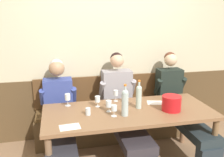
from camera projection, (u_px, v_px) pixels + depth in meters
room_wall_back at (111, 44)px, 3.78m from camera, size 6.80×0.08×2.80m
wood_wainscot_panel at (112, 105)px, 3.97m from camera, size 6.80×0.03×0.91m
wall_bench at (115, 120)px, 3.82m from camera, size 2.32×0.42×0.94m
dining_table at (129, 116)px, 3.04m from camera, size 2.02×0.87×0.73m
person_left_seat at (59, 114)px, 3.20m from camera, size 0.49×1.33×1.26m
person_center_right_seat at (123, 108)px, 3.38m from camera, size 0.53×1.33×1.32m
person_center_left_seat at (179, 103)px, 3.55m from camera, size 0.47×1.33×1.29m
ice_bucket at (171, 103)px, 3.00m from camera, size 0.23×0.23×0.18m
wine_bottle_amber_mid at (139, 96)px, 3.05m from camera, size 0.07×0.07×0.36m
wine_bottle_green_tall at (125, 102)px, 2.83m from camera, size 0.08×0.08×0.37m
wine_glass_right_end at (114, 108)px, 2.83m from camera, size 0.07×0.07×0.13m
wine_glass_mid_right at (68, 98)px, 3.14m from camera, size 0.07×0.07×0.16m
wine_glass_mid_left at (109, 104)px, 2.95m from camera, size 0.07×0.07×0.14m
wine_glass_center_front at (98, 99)px, 3.11m from camera, size 0.07×0.07×0.14m
wine_glass_center_rear at (116, 94)px, 3.30m from camera, size 0.06×0.06×0.15m
water_tumbler_left at (88, 111)px, 2.87m from camera, size 0.06×0.06×0.08m
tasting_sheet_left_guest at (155, 103)px, 3.27m from camera, size 0.24×0.20×0.00m
tasting_sheet_right_guest at (70, 127)px, 2.58m from camera, size 0.22×0.17×0.00m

